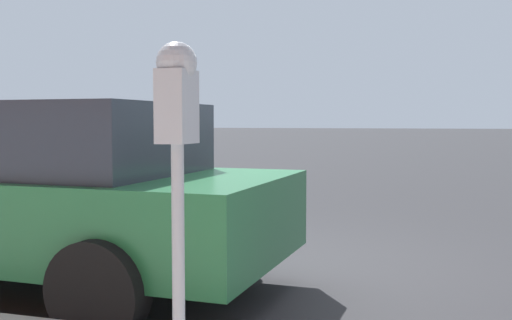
% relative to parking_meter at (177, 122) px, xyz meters
% --- Properties ---
extents(ground_plane, '(220.00, 220.00, 0.00)m').
position_rel_parking_meter_xyz_m(ground_plane, '(2.69, 0.38, -1.35)').
color(ground_plane, '#2B2B2D').
extents(parking_meter, '(0.21, 0.19, 1.56)m').
position_rel_parking_meter_xyz_m(parking_meter, '(0.00, 0.00, 0.00)').
color(parking_meter, gray).
rests_on(parking_meter, sidewalk).
extents(car_green, '(2.14, 4.49, 1.49)m').
position_rel_parking_meter_xyz_m(car_green, '(1.54, 2.10, -0.56)').
color(car_green, '#1E5B33').
rests_on(car_green, ground_plane).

